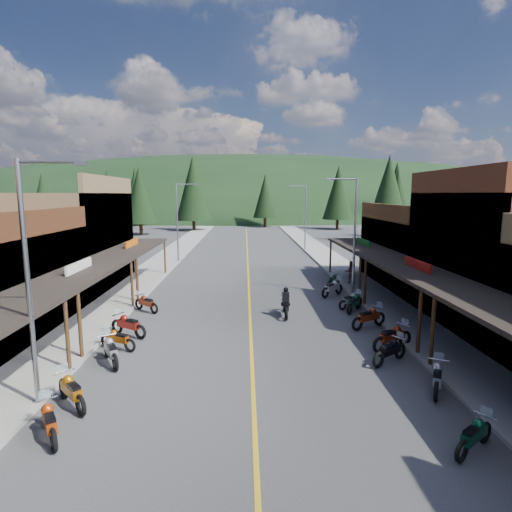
{
  "coord_description": "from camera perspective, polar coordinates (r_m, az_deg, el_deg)",
  "views": [
    {
      "loc": [
        -0.27,
        -18.44,
        6.95
      ],
      "look_at": [
        0.44,
        6.83,
        3.0
      ],
      "focal_mm": 28.0,
      "sensor_mm": 36.0,
      "label": 1
    }
  ],
  "objects": [
    {
      "name": "ground",
      "position": [
        19.71,
        -0.73,
        -11.77
      ],
      "size": [
        220.0,
        220.0,
        0.0
      ],
      "primitive_type": "plane",
      "color": "#38383A",
      "rests_on": "ground"
    },
    {
      "name": "centerline",
      "position": [
        39.06,
        -1.18,
        -1.36
      ],
      "size": [
        0.15,
        90.0,
        0.01
      ],
      "primitive_type": "cube",
      "color": "gold",
      "rests_on": "ground"
    },
    {
      "name": "sidewalk_west",
      "position": [
        39.95,
        -13.76,
        -1.29
      ],
      "size": [
        3.4,
        94.0,
        0.15
      ],
      "primitive_type": "cube",
      "color": "gray",
      "rests_on": "ground"
    },
    {
      "name": "sidewalk_east",
      "position": [
        40.06,
        11.37,
        -1.18
      ],
      "size": [
        3.4,
        94.0,
        0.15
      ],
      "primitive_type": "cube",
      "color": "gray",
      "rests_on": "ground"
    },
    {
      "name": "shop_west_3",
      "position": [
        32.85,
        -25.9,
        1.99
      ],
      "size": [
        10.9,
        10.2,
        8.2
      ],
      "color": "brown",
      "rests_on": "ground"
    },
    {
      "name": "shop_east_3",
      "position": [
        33.17,
        23.43,
        0.49
      ],
      "size": [
        10.9,
        10.2,
        6.2
      ],
      "color": "#4C2D16",
      "rests_on": "ground"
    },
    {
      "name": "streetlight_0",
      "position": [
        14.34,
        -29.38,
        -2.26
      ],
      "size": [
        2.16,
        0.18,
        8.0
      ],
      "color": "gray",
      "rests_on": "ground"
    },
    {
      "name": "streetlight_1",
      "position": [
        41.06,
        -11.01,
        5.24
      ],
      "size": [
        2.16,
        0.18,
        8.0
      ],
      "color": "gray",
      "rests_on": "ground"
    },
    {
      "name": "streetlight_2",
      "position": [
        27.52,
        13.65,
        3.44
      ],
      "size": [
        2.16,
        0.18,
        8.0
      ],
      "color": "gray",
      "rests_on": "ground"
    },
    {
      "name": "streetlight_3",
      "position": [
        49.04,
        6.91,
        5.91
      ],
      "size": [
        2.16,
        0.18,
        8.0
      ],
      "color": "gray",
      "rests_on": "ground"
    },
    {
      "name": "ridge_hill",
      "position": [
        153.6,
        -1.5,
        6.28
      ],
      "size": [
        310.0,
        140.0,
        60.0
      ],
      "primitive_type": "ellipsoid",
      "color": "black",
      "rests_on": "ground"
    },
    {
      "name": "pine_0",
      "position": [
        89.72,
        -28.14,
        7.54
      ],
      "size": [
        5.04,
        5.04,
        11.0
      ],
      "color": "black",
      "rests_on": "ground"
    },
    {
      "name": "pine_1",
      "position": [
        91.57,
        -16.81,
        8.68
      ],
      "size": [
        5.88,
        5.88,
        12.5
      ],
      "color": "black",
      "rests_on": "ground"
    },
    {
      "name": "pine_2",
      "position": [
        77.06,
        -8.97,
        9.54
      ],
      "size": [
        6.72,
        6.72,
        14.0
      ],
      "color": "black",
      "rests_on": "ground"
    },
    {
      "name": "pine_3",
      "position": [
        84.55,
        1.32,
        8.56
      ],
      "size": [
        5.04,
        5.04,
        11.0
      ],
      "color": "black",
      "rests_on": "ground"
    },
    {
      "name": "pine_4",
      "position": [
        80.54,
        11.66,
        8.9
      ],
      "size": [
        5.88,
        5.88,
        12.5
      ],
      "color": "black",
      "rests_on": "ground"
    },
    {
      "name": "pine_5",
      "position": [
        96.72,
        19.41,
        9.0
      ],
      "size": [
        6.72,
        6.72,
        14.0
      ],
      "color": "black",
      "rests_on": "ground"
    },
    {
      "name": "pine_6",
      "position": [
        94.54,
        27.98,
        7.57
      ],
      "size": [
        5.04,
        5.04,
        11.0
      ],
      "color": "black",
      "rests_on": "ground"
    },
    {
      "name": "pine_7",
      "position": [
        99.63,
        -20.4,
        8.49
      ],
      "size": [
        5.88,
        5.88,
        12.5
      ],
      "color": "black",
      "rests_on": "ground"
    },
    {
      "name": "pine_8",
      "position": [
        62.36,
        -22.18,
        7.34
      ],
      "size": [
        4.48,
        4.48,
        10.0
      ],
      "color": "black",
      "rests_on": "ground"
    },
    {
      "name": "pine_9",
      "position": [
        67.92,
        19.53,
        7.89
      ],
      "size": [
        4.93,
        4.93,
        10.8
      ],
      "color": "black",
      "rests_on": "ground"
    },
    {
      "name": "pine_10",
      "position": [
        70.7,
        -16.3,
        8.39
      ],
      "size": [
        5.38,
        5.38,
        11.6
      ],
      "color": "black",
      "rests_on": "ground"
    },
    {
      "name": "pine_11",
      "position": [
        59.97,
        18.38,
        8.66
      ],
      "size": [
        5.82,
        5.82,
        12.4
      ],
      "color": "black",
      "rests_on": "ground"
    },
    {
      "name": "bike_west_4",
      "position": [
        13.63,
        -27.45,
        -20.05
      ],
      "size": [
        1.67,
        2.06,
        1.16
      ],
      "primitive_type": null,
      "rotation": [
        0.0,
        0.0,
        0.58
      ],
      "color": "#BE3F0D",
      "rests_on": "ground"
    },
    {
      "name": "bike_west_5",
      "position": [
        15.03,
        -24.88,
        -16.9
      ],
      "size": [
        1.99,
        2.09,
        1.24
      ],
      "primitive_type": null,
      "rotation": [
        0.0,
        0.0,
        0.74
      ],
      "color": "#A15C0B",
      "rests_on": "ground"
    },
    {
      "name": "bike_west_6",
      "position": [
        17.85,
        -20.06,
        -12.42
      ],
      "size": [
        1.74,
        2.27,
        1.26
      ],
      "primitive_type": null,
      "rotation": [
        0.0,
        0.0,
        0.53
      ],
      "color": "gray",
      "rests_on": "ground"
    },
    {
      "name": "bike_west_7",
      "position": [
        19.28,
        -19.16,
        -11.02
      ],
      "size": [
        2.01,
        1.42,
        1.1
      ],
      "primitive_type": null,
      "rotation": [
        0.0,
        0.0,
        1.12
      ],
      "color": "#9D480B",
      "rests_on": "ground"
    },
    {
      "name": "bike_west_8",
      "position": [
        20.78,
        -17.8,
        -9.23
      ],
      "size": [
        2.31,
        1.8,
        1.28
      ],
      "primitive_type": null,
      "rotation": [
        0.0,
        0.0,
        1.03
      ],
      "color": "maroon",
      "rests_on": "ground"
    },
    {
      "name": "bike_west_9",
      "position": [
        24.7,
        -15.42,
        -6.39
      ],
      "size": [
        2.0,
        1.81,
        1.16
      ],
      "primitive_type": null,
      "rotation": [
        0.0,
        0.0,
        0.89
      ],
      "color": "maroon",
      "rests_on": "ground"
    },
    {
      "name": "bike_east_4",
      "position": [
        13.17,
        28.74,
        -21.4
      ],
      "size": [
        1.9,
        1.62,
        1.08
      ],
      "primitive_type": null,
      "rotation": [
        0.0,
        0.0,
        -0.95
      ],
      "color": "#0E462C",
      "rests_on": "ground"
    },
    {
      "name": "bike_east_5",
      "position": [
        16.02,
        24.48,
        -15.34
      ],
      "size": [
        1.58,
        2.16,
        1.18
      ],
      "primitive_type": null,
      "rotation": [
        0.0,
        0.0,
        -0.48
      ],
      "color": "#9F9EA3",
      "rests_on": "ground"
    },
    {
      "name": "bike_east_6",
      "position": [
        17.77,
        18.58,
        -12.57
      ],
      "size": [
        2.09,
        1.75,
        1.18
      ],
      "primitive_type": null,
      "rotation": [
        0.0,
        0.0,
        -0.96
      ],
      "color": "black",
      "rests_on": "ground"
    },
    {
      "name": "bike_east_7",
      "position": [
        19.24,
        18.93,
        -10.74
      ],
      "size": [
        2.35,
        1.7,
        1.29
      ],
      "primitive_type": null,
      "rotation": [
        0.0,
        0.0,
        -1.1
      ],
      "color": "maroon",
      "rests_on": "ground"
    },
    {
      "name": "bike_east_8",
      "position": [
        21.78,
        15.83,
        -8.29
      ],
      "size": [
        2.34,
        1.75,
        1.29
      ],
      "primitive_type": null,
      "rotation": [
        0.0,
        0.0,
        -1.07
      ],
      "color": "maroon",
      "rests_on": "ground"
    },
    {
      "name": "bike_east_9",
      "position": [
        24.53,
        13.85,
        -6.4
      ],
      "size": [
        1.77,
        2.09,
        1.19
      ],
      "primitive_type": null,
      "rotation": [
        0.0,
        0.0,
        -0.62
      ],
      "color": "#0C3F1E",
      "rests_on": "ground"
    },
    {
      "name": "bike_east_10",
      "position": [
        25.18,
        13.4,
        -6.1
      ],
      "size": [
        1.96,
        1.54,
        1.09
      ],
      "primitive_type": null,
      "rotation": [
        0.0,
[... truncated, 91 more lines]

